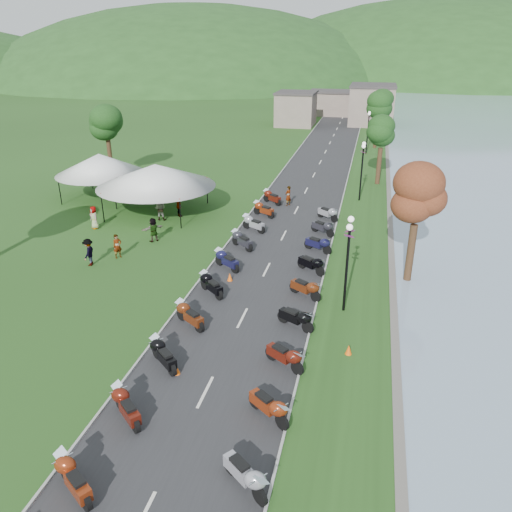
# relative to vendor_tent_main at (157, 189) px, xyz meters

# --- Properties ---
(road) EXTENTS (7.00, 120.00, 0.02)m
(road) POSITION_rel_vendor_tent_main_xyz_m (11.04, 9.02, -1.99)
(road) COLOR #2B2B2D
(road) RESTS_ON ground
(hills_backdrop) EXTENTS (360.00, 120.00, 76.00)m
(hills_backdrop) POSITION_rel_vendor_tent_main_xyz_m (11.04, 169.02, -2.00)
(hills_backdrop) COLOR #285621
(hills_backdrop) RESTS_ON ground
(far_building) EXTENTS (18.00, 16.00, 5.00)m
(far_building) POSITION_rel_vendor_tent_main_xyz_m (9.04, 54.02, 0.50)
(far_building) COLOR gray
(far_building) RESTS_ON ground
(moto_row_left) EXTENTS (2.60, 43.59, 1.10)m
(moto_row_left) POSITION_rel_vendor_tent_main_xyz_m (8.69, -16.29, -1.45)
(moto_row_left) COLOR #331411
(moto_row_left) RESTS_ON ground
(moto_row_right) EXTENTS (2.60, 35.37, 1.10)m
(moto_row_right) POSITION_rel_vendor_tent_main_xyz_m (13.82, -15.25, -1.45)
(moto_row_right) COLOR #331411
(moto_row_right) RESTS_ON ground
(vendor_tent_main) EXTENTS (6.40, 6.40, 4.00)m
(vendor_tent_main) POSITION_rel_vendor_tent_main_xyz_m (0.00, 0.00, 0.00)
(vendor_tent_main) COLOR white
(vendor_tent_main) RESTS_ON ground
(vendor_tent_side) EXTENTS (5.17, 5.17, 4.00)m
(vendor_tent_side) POSITION_rel_vendor_tent_main_xyz_m (-6.37, 2.55, 0.00)
(vendor_tent_side) COLOR white
(vendor_tent_side) RESTS_ON ground
(tree_lakeside) EXTENTS (2.84, 2.84, 7.89)m
(tree_lakeside) POSITION_rel_vendor_tent_main_xyz_m (19.48, -8.40, 1.95)
(tree_lakeside) COLOR #204D19
(tree_lakeside) RESTS_ON ground
(pedestrian_a) EXTENTS (0.69, 0.73, 1.62)m
(pedestrian_a) POSITION_rel_vendor_tent_main_xyz_m (1.19, -9.32, -2.00)
(pedestrian_a) COLOR slate
(pedestrian_a) RESTS_ON ground
(pedestrian_b) EXTENTS (0.94, 0.58, 1.84)m
(pedestrian_b) POSITION_rel_vendor_tent_main_xyz_m (0.95, -1.76, -2.00)
(pedestrian_b) COLOR slate
(pedestrian_b) RESTS_ON ground
(pedestrian_c) EXTENTS (0.65, 1.20, 1.77)m
(pedestrian_c) POSITION_rel_vendor_tent_main_xyz_m (-0.01, -10.80, -2.00)
(pedestrian_c) COLOR slate
(pedestrian_c) RESTS_ON ground
(traffic_cone_near) EXTENTS (0.30, 0.30, 0.46)m
(traffic_cone_near) POSITION_rel_vendor_tent_main_xyz_m (9.48, -20.12, -1.77)
(traffic_cone_near) COLOR #F2590C
(traffic_cone_near) RESTS_ON ground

